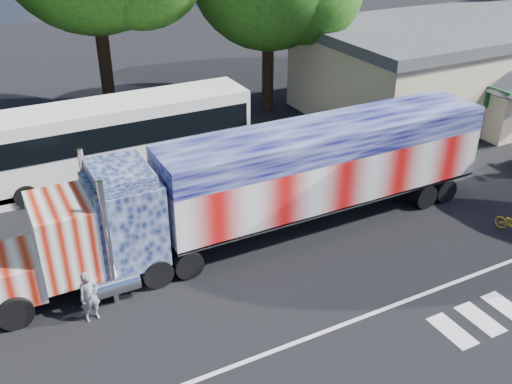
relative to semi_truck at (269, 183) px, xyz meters
name	(u,v)px	position (x,y,z in m)	size (l,w,h in m)	color
ground	(295,274)	(-0.43, -2.77, -2.31)	(100.00, 100.00, 0.00)	black
lane_markings	(403,322)	(1.28, -6.54, -2.30)	(30.00, 2.67, 0.01)	silver
semi_truck	(269,183)	(0.00, 0.00, 0.00)	(21.05, 3.32, 4.49)	black
coach_bus	(120,138)	(-3.50, 8.05, -0.45)	(12.33, 2.87, 3.59)	white
hall_building	(480,61)	(19.50, 8.09, 0.31)	(22.40, 12.80, 5.20)	beige
woman	(90,297)	(-7.37, -1.83, -1.43)	(0.64, 0.42, 1.75)	slate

